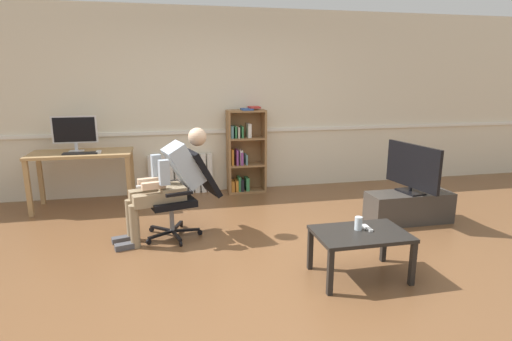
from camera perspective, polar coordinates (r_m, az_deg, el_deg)
The scene contains 15 objects.
ground_plane at distance 3.95m, azimuth 0.53°, elevation -12.84°, with size 18.00×18.00×0.00m, color brown.
back_wall at distance 6.17m, azimuth -5.01°, elevation 9.55°, with size 12.00×0.13×2.70m.
computer_desk at distance 5.83m, azimuth -23.36°, elevation 1.33°, with size 1.29×0.61×0.76m.
imac_monitor at distance 5.86m, azimuth -24.20°, elevation 5.11°, with size 0.57×0.14×0.47m.
keyboard at distance 5.67m, azimuth -23.52°, elevation 2.25°, with size 0.42×0.12×0.02m, color black.
computer_mouse at distance 5.65m, azimuth -21.29°, elevation 2.47°, with size 0.06×0.10×0.03m, color white.
bookshelf at distance 6.11m, azimuth -1.67°, elevation 2.50°, with size 0.57×0.29×1.30m.
radiator at distance 6.17m, azimuth -10.55°, elevation -0.51°, with size 0.94×0.08×0.59m.
office_chair at distance 4.50m, azimuth -9.95°, elevation -2.67°, with size 0.84×0.67×0.95m.
person_seated at distance 4.42m, azimuth -12.21°, elevation -1.38°, with size 1.06×0.56×1.19m.
tv_stand at distance 5.25m, azimuth 20.74°, elevation -4.86°, with size 1.02×0.37×0.37m.
tv_screen at distance 5.13m, azimuth 21.20°, elevation 0.37°, with size 0.25×0.84×0.58m.
coffee_table at distance 3.67m, azimuth 14.52°, elevation -9.18°, with size 0.80×0.53×0.42m.
drinking_glass at distance 3.67m, azimuth 14.25°, elevation -7.23°, with size 0.07×0.07×0.12m, color silver.
spare_remote at distance 3.73m, azimuth 15.46°, elevation -7.81°, with size 0.04×0.15×0.02m, color white.
Camera 1 is at (-0.80, -3.46, 1.73)m, focal length 28.36 mm.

